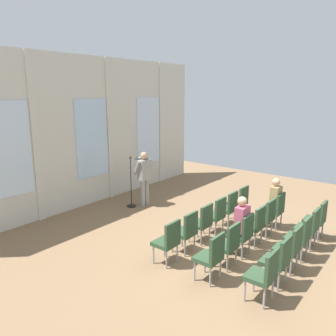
{
  "coord_description": "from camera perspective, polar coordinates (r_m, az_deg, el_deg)",
  "views": [
    {
      "loc": [
        -6.45,
        -2.76,
        3.47
      ],
      "look_at": [
        0.23,
        2.55,
        1.49
      ],
      "focal_mm": 35.48,
      "sensor_mm": 36.0,
      "label": 1
    }
  ],
  "objects": [
    {
      "name": "chair_r1_c1",
      "position": [
        6.85,
        10.31,
        -12.51
      ],
      "size": [
        0.46,
        0.44,
        0.94
      ],
      "color": "#99999E",
      "rests_on": "ground"
    },
    {
      "name": "audience_r1_c2",
      "position": [
        7.32,
        12.2,
        -9.16
      ],
      "size": [
        0.36,
        0.39,
        1.32
      ],
      "color": "#2D2D33",
      "rests_on": "ground"
    },
    {
      "name": "chair_r1_c2",
      "position": [
        7.37,
        12.7,
        -10.72
      ],
      "size": [
        0.46,
        0.44,
        0.94
      ],
      "color": "#99999E",
      "rests_on": "ground"
    },
    {
      "name": "audience_r1_c5",
      "position": [
        8.97,
        17.66,
        -5.28
      ],
      "size": [
        0.36,
        0.39,
        1.33
      ],
      "color": "#2D2D33",
      "rests_on": "ground"
    },
    {
      "name": "chair_r0_c3",
      "position": [
        8.32,
        8.31,
        -7.71
      ],
      "size": [
        0.46,
        0.44,
        0.94
      ],
      "color": "#99999E",
      "rests_on": "ground"
    },
    {
      "name": "ground_plane",
      "position": [
        7.83,
        14.08,
        -13.65
      ],
      "size": [
        14.06,
        14.06,
        0.0
      ],
      "primitive_type": "plane",
      "color": "#846647"
    },
    {
      "name": "chair_r0_c2",
      "position": [
        7.82,
        5.93,
        -9.04
      ],
      "size": [
        0.46,
        0.44,
        0.94
      ],
      "color": "#99999E",
      "rests_on": "ground"
    },
    {
      "name": "chair_r2_c1",
      "position": [
        6.49,
        18.47,
        -14.5
      ],
      "size": [
        0.46,
        0.44,
        0.94
      ],
      "color": "#99999E",
      "rests_on": "ground"
    },
    {
      "name": "chair_r0_c4",
      "position": [
        8.84,
        10.4,
        -6.52
      ],
      "size": [
        0.46,
        0.44,
        0.94
      ],
      "color": "#99999E",
      "rests_on": "ground"
    },
    {
      "name": "chair_r2_c5",
      "position": [
        8.74,
        24.33,
        -7.74
      ],
      "size": [
        0.46,
        0.44,
        0.94
      ],
      "color": "#99999E",
      "rests_on": "ground"
    },
    {
      "name": "chair_r1_c4",
      "position": [
        8.45,
        16.52,
        -7.8
      ],
      "size": [
        0.46,
        0.44,
        0.94
      ],
      "color": "#99999E",
      "rests_on": "ground"
    },
    {
      "name": "chair_r1_c3",
      "position": [
        7.9,
        14.75,
        -9.16
      ],
      "size": [
        0.46,
        0.44,
        0.94
      ],
      "color": "#99999E",
      "rests_on": "ground"
    },
    {
      "name": "chair_r1_c0",
      "position": [
        6.35,
        7.5,
        -14.55
      ],
      "size": [
        0.46,
        0.44,
        0.94
      ],
      "color": "#99999E",
      "rests_on": "ground"
    },
    {
      "name": "chair_r0_c5",
      "position": [
        9.38,
        12.24,
        -5.45
      ],
      "size": [
        0.46,
        0.44,
        0.94
      ],
      "color": "#99999E",
      "rests_on": "ground"
    },
    {
      "name": "chair_r0_c0",
      "position": [
        6.87,
        0.07,
        -12.21
      ],
      "size": [
        0.46,
        0.44,
        0.94
      ],
      "color": "#99999E",
      "rests_on": "ground"
    },
    {
      "name": "chair_r2_c3",
      "position": [
        7.6,
        21.86,
        -10.63
      ],
      "size": [
        0.46,
        0.44,
        0.94
      ],
      "color": "#99999E",
      "rests_on": "ground"
    },
    {
      "name": "chair_r2_c4",
      "position": [
        8.17,
        23.19,
        -9.08
      ],
      "size": [
        0.46,
        0.44,
        0.94
      ],
      "color": "#99999E",
      "rests_on": "ground"
    },
    {
      "name": "rear_partition",
      "position": [
        10.5,
        -13.04,
        5.99
      ],
      "size": [
        9.71,
        0.14,
        4.5
      ],
      "color": "beige",
      "rests_on": "ground"
    },
    {
      "name": "speaker",
      "position": [
        10.15,
        -4.15,
        -1.17
      ],
      "size": [
        0.5,
        0.69,
        1.68
      ],
      "color": "gray",
      "rests_on": "ground"
    },
    {
      "name": "chair_r1_c5",
      "position": [
        9.01,
        18.06,
        -6.59
      ],
      "size": [
        0.46,
        0.44,
        0.94
      ],
      "color": "#99999E",
      "rests_on": "ground"
    },
    {
      "name": "chair_r0_c1",
      "position": [
        7.33,
        3.2,
        -10.54
      ],
      "size": [
        0.46,
        0.44,
        0.94
      ],
      "color": "#99999E",
      "rests_on": "ground"
    },
    {
      "name": "chair_r2_c2",
      "position": [
        7.04,
        20.31,
        -12.42
      ],
      "size": [
        0.46,
        0.44,
        0.94
      ],
      "color": "#99999E",
      "rests_on": "ground"
    },
    {
      "name": "mic_stand",
      "position": [
        10.26,
        -6.31,
        -4.78
      ],
      "size": [
        0.28,
        0.28,
        1.55
      ],
      "color": "black",
      "rests_on": "ground"
    },
    {
      "name": "chair_r2_c0",
      "position": [
        5.97,
        16.25,
        -16.94
      ],
      "size": [
        0.46,
        0.44,
        0.94
      ],
      "color": "#99999E",
      "rests_on": "ground"
    }
  ]
}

